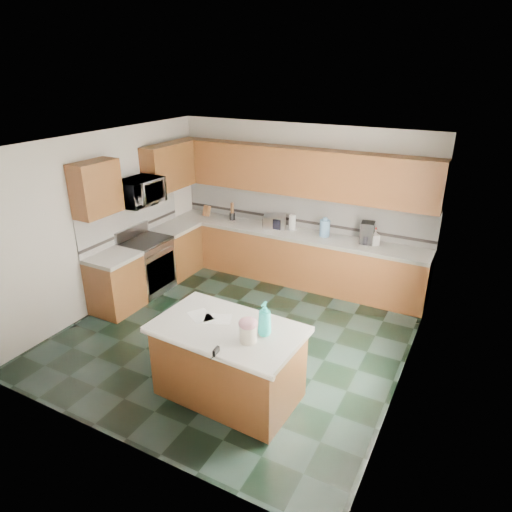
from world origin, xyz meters
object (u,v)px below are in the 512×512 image
Objects in this scene: island_top at (228,329)px; treat_jar at (248,334)px; soap_bottle_island at (265,319)px; toaster_oven at (275,222)px; knife_block at (207,211)px; coffee_maker at (367,233)px; island_base at (229,364)px.

island_top is 8.81× the size of treat_jar.
soap_bottle_island reaches higher than toaster_oven.
toaster_oven is at bearing 114.17° from soap_bottle_island.
soap_bottle_island is 4.22m from knife_block.
treat_jar is 0.49× the size of toaster_oven.
toaster_oven is (1.43, 0.00, 0.01)m from knife_block.
soap_bottle_island is 1.10× the size of coffee_maker.
island_base is 7.86× the size of knife_block.
island_top is at bearing -44.52° from knife_block.
treat_jar is 4.31m from knife_block.
soap_bottle_island is 1.95× the size of knife_block.
toaster_oven reaches higher than island_top.
treat_jar is at bearing -114.09° from soap_bottle_island.
coffee_maker reaches higher than treat_jar.
knife_block is at bearing 129.50° from island_base.
toaster_oven is (-0.97, 3.20, 0.60)m from island_base.
treat_jar is at bearing -42.06° from knife_block.
coffee_maker is (0.66, 3.23, 0.20)m from island_top.
coffee_maker is (0.33, 3.37, 0.08)m from treat_jar.
coffee_maker is at bearing 85.94° from soap_bottle_island.
island_base is 0.46m from island_top.
soap_bottle_island is (0.43, 0.06, 0.22)m from island_top.
coffee_maker is at bearing -19.15° from toaster_oven.
knife_block is 0.57× the size of coffee_maker.
toaster_oven is at bearing 109.52° from island_base.
coffee_maker is at bearing 81.09° from island_top.
island_top is 4.29× the size of soap_bottle_island.
treat_jar is (0.34, -0.14, 0.12)m from island_top.
island_top is 4.73× the size of coffee_maker.
soap_bottle_island is at bearing -39.38° from knife_block.
treat_jar reaches higher than island_base.
soap_bottle_island reaches higher than island_top.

